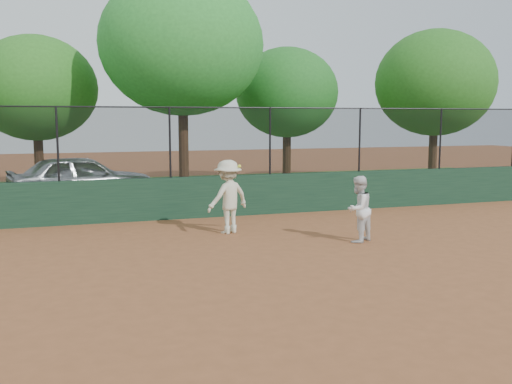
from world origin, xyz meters
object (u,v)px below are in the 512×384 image
object	(u,v)px
player_second	(358,209)
tree_2	(182,44)
tree_4	(436,83)
parked_car	(82,178)
tree_3	(287,93)
tree_1	(36,88)
player_main	(228,197)

from	to	relation	value
player_second	tree_2	size ratio (longest dim) A/B	0.19
tree_2	tree_4	bearing A→B (deg)	-0.69
parked_car	tree_3	size ratio (longest dim) A/B	0.82
tree_1	tree_4	distance (m)	15.93
parked_car	tree_1	distance (m)	4.50
tree_1	tree_2	size ratio (longest dim) A/B	0.74
parked_car	tree_2	size ratio (longest dim) A/B	0.60
tree_1	tree_3	size ratio (longest dim) A/B	1.01
player_main	tree_2	distance (m)	8.35
player_second	tree_3	distance (m)	12.21
player_second	player_main	size ratio (longest dim) A/B	0.84
player_second	tree_3	world-z (taller)	tree_3
parked_car	tree_2	distance (m)	5.90
parked_car	tree_2	xyz separation A→B (m)	(3.61, 0.25, 4.66)
tree_2	tree_1	bearing A→B (deg)	152.79
tree_4	player_second	bearing A→B (deg)	-133.21
player_second	tree_2	xyz separation A→B (m)	(-2.34, 8.93, 4.71)
player_second	tree_3	bearing A→B (deg)	-133.42
player_second	tree_3	size ratio (longest dim) A/B	0.26
parked_car	player_main	bearing A→B (deg)	-166.25
player_second	tree_1	bearing A→B (deg)	-87.44
player_second	tree_2	world-z (taller)	tree_2
player_main	tree_4	bearing A→B (deg)	32.26
player_main	tree_3	distance (m)	11.33
parked_car	tree_3	xyz separation A→B (m)	(8.66, 2.79, 3.13)
parked_car	tree_2	bearing A→B (deg)	-98.75
player_main	tree_1	distance (m)	11.17
player_second	tree_1	xyz separation A→B (m)	(-7.41, 11.54, 3.21)
player_main	tree_3	world-z (taller)	tree_3
parked_car	tree_3	distance (m)	9.62
player_second	tree_4	bearing A→B (deg)	-163.36
parked_car	tree_1	size ratio (longest dim) A/B	0.81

